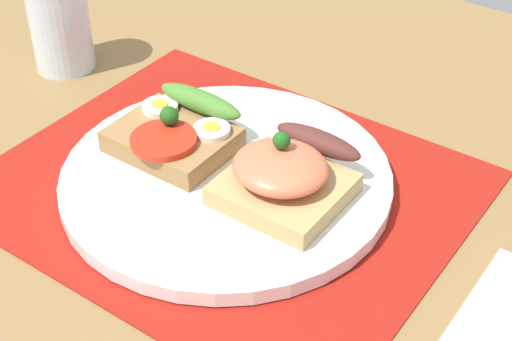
{
  "coord_description": "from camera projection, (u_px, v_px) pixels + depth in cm",
  "views": [
    {
      "loc": [
        31.05,
        -39.56,
        40.15
      ],
      "look_at": [
        3.0,
        0.0,
        3.11
      ],
      "focal_mm": 54.4,
      "sensor_mm": 36.0,
      "label": 1
    }
  ],
  "objects": [
    {
      "name": "ground_plane",
      "position": [
        227.0,
        202.0,
        0.65
      ],
      "size": [
        120.0,
        90.0,
        3.2
      ],
      "primitive_type": "cube",
      "color": "olive"
    },
    {
      "name": "sandwich_egg_tomato",
      "position": [
        175.0,
        133.0,
        0.65
      ],
      "size": [
        9.76,
        9.5,
        4.11
      ],
      "color": "olive",
      "rests_on": "plate"
    },
    {
      "name": "placemat",
      "position": [
        227.0,
        186.0,
        0.64
      ],
      "size": [
        37.5,
        31.37,
        0.3
      ],
      "primitive_type": "cube",
      "color": "maroon",
      "rests_on": "ground_plane"
    },
    {
      "name": "sandwich_salmon",
      "position": [
        288.0,
        172.0,
        0.6
      ],
      "size": [
        9.21,
        10.25,
        5.42
      ],
      "color": "tan",
      "rests_on": "plate"
    },
    {
      "name": "drinking_glass",
      "position": [
        59.0,
        20.0,
        0.77
      ],
      "size": [
        6.01,
        6.01,
        10.47
      ],
      "primitive_type": "cylinder",
      "color": "silver",
      "rests_on": "ground_plane"
    },
    {
      "name": "plate",
      "position": [
        226.0,
        178.0,
        0.64
      ],
      "size": [
        27.19,
        27.19,
        1.31
      ],
      "primitive_type": "cylinder",
      "color": "white",
      "rests_on": "placemat"
    }
  ]
}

